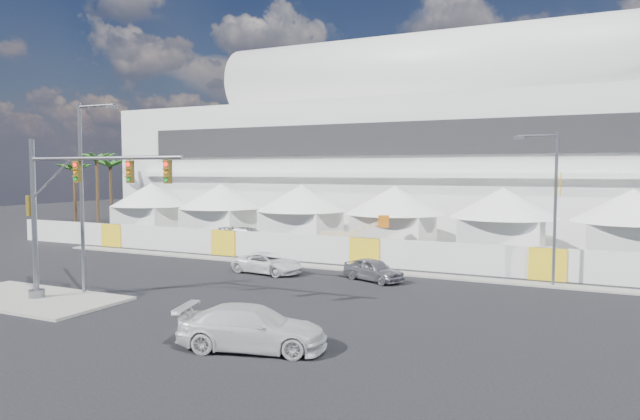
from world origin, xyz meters
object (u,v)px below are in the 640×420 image
at_px(boom_lift, 335,246).
at_px(traffic_mast, 61,213).
at_px(pickup_near, 252,328).
at_px(streetlight_curb, 552,197).
at_px(lot_car_c, 249,236).
at_px(pickup_curb, 268,263).
at_px(sedan_silver, 373,270).
at_px(streetlight_median, 85,184).
at_px(lot_car_a, 550,258).

bearing_deg(boom_lift, traffic_mast, -127.79).
distance_m(pickup_near, streetlight_curb, 20.23).
bearing_deg(lot_car_c, pickup_curb, -140.69).
relative_size(lot_car_c, traffic_mast, 0.54).
relative_size(sedan_silver, boom_lift, 0.61).
relative_size(traffic_mast, streetlight_median, 0.98).
relative_size(streetlight_median, boom_lift, 1.53).
height_order(pickup_curb, lot_car_a, lot_car_a).
xyz_separation_m(traffic_mast, streetlight_curb, (21.88, 15.37, 0.55)).
xyz_separation_m(pickup_near, streetlight_median, (-13.14, 4.13, 5.19)).
relative_size(pickup_near, streetlight_median, 0.56).
distance_m(pickup_curb, traffic_mast, 13.47).
distance_m(pickup_curb, lot_car_a, 19.31).
distance_m(pickup_near, streetlight_median, 14.72).
height_order(sedan_silver, pickup_curb, sedan_silver).
bearing_deg(boom_lift, pickup_curb, -118.80).
bearing_deg(lot_car_c, sedan_silver, -122.55).
distance_m(sedan_silver, traffic_mast, 17.80).
distance_m(traffic_mast, streetlight_median, 2.54).
bearing_deg(boom_lift, sedan_silver, -72.64).
relative_size(lot_car_a, streetlight_median, 0.44).
bearing_deg(lot_car_a, pickup_near, 176.31).
xyz_separation_m(pickup_curb, lot_car_a, (16.59, 9.89, 0.07)).
xyz_separation_m(pickup_curb, streetlight_curb, (16.96, 3.48, 4.53)).
distance_m(pickup_near, lot_car_a, 25.46).
xyz_separation_m(lot_car_a, streetlight_curb, (0.37, -6.41, 4.46)).
relative_size(lot_car_c, boom_lift, 0.82).
relative_size(lot_car_c, streetlight_median, 0.53).
bearing_deg(lot_car_c, traffic_mast, -168.85).
height_order(pickup_near, streetlight_median, streetlight_median).
xyz_separation_m(pickup_near, traffic_mast, (-12.58, 2.06, 3.82)).
bearing_deg(traffic_mast, pickup_curb, 67.51).
distance_m(pickup_near, lot_car_c, 30.28).
bearing_deg(streetlight_median, lot_car_a, 41.77).
bearing_deg(pickup_near, lot_car_a, -36.22).
distance_m(sedan_silver, lot_car_a, 13.26).
relative_size(sedan_silver, traffic_mast, 0.41).
bearing_deg(pickup_near, pickup_curb, 13.07).
relative_size(pickup_curb, streetlight_median, 0.47).
bearing_deg(lot_car_a, sedan_silver, 151.34).
height_order(pickup_curb, streetlight_median, streetlight_median).
relative_size(sedan_silver, streetlight_median, 0.40).
xyz_separation_m(pickup_curb, traffic_mast, (-4.92, -11.89, 3.97)).
bearing_deg(pickup_near, sedan_silver, -13.61).
distance_m(traffic_mast, boom_lift, 21.30).
distance_m(lot_car_a, traffic_mast, 30.86).
distance_m(lot_car_c, boom_lift, 10.47).
height_order(traffic_mast, streetlight_curb, streetlight_curb).
relative_size(sedan_silver, streetlight_curb, 0.45).
height_order(pickup_near, lot_car_a, pickup_near).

